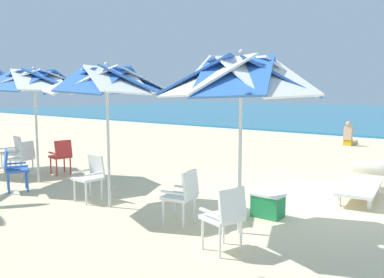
# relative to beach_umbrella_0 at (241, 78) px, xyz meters

# --- Properties ---
(ground_plane) EXTENTS (80.00, 80.00, 0.00)m
(ground_plane) POSITION_rel_beach_umbrella_0_xyz_m (0.44, 2.51, -2.24)
(ground_plane) COLOR beige
(beach_umbrella_0) EXTENTS (2.40, 2.40, 2.64)m
(beach_umbrella_0) POSITION_rel_beach_umbrella_0_xyz_m (0.00, 0.00, 0.00)
(beach_umbrella_0) COLOR silver
(beach_umbrella_0) RESTS_ON ground
(plastic_chair_0) EXTENTS (0.53, 0.51, 0.87)m
(plastic_chair_0) POSITION_rel_beach_umbrella_0_xyz_m (-0.86, -0.24, -1.75)
(plastic_chair_0) COLOR white
(plastic_chair_0) RESTS_ON ground
(plastic_chair_1) EXTENTS (0.57, 0.54, 0.87)m
(plastic_chair_1) POSITION_rel_beach_umbrella_0_xyz_m (0.24, -0.73, -1.75)
(plastic_chair_1) COLOR white
(plastic_chair_1) RESTS_ON ground
(beach_umbrella_1) EXTENTS (2.19, 2.19, 2.56)m
(beach_umbrella_1) POSITION_rel_beach_umbrella_0_xyz_m (-2.52, -0.29, -0.03)
(beach_umbrella_1) COLOR silver
(beach_umbrella_1) RESTS_ON ground
(plastic_chair_2) EXTENTS (0.45, 0.48, 0.87)m
(plastic_chair_2) POSITION_rel_beach_umbrella_0_xyz_m (-3.13, -0.22, -1.75)
(plastic_chair_2) COLOR white
(plastic_chair_2) RESTS_ON ground
(beach_umbrella_2) EXTENTS (2.57, 2.57, 2.59)m
(beach_umbrella_2) POSITION_rel_beach_umbrella_0_xyz_m (-5.34, 0.04, 0.02)
(beach_umbrella_2) COLOR silver
(beach_umbrella_2) RESTS_ON ground
(plastic_chair_3) EXTENTS (0.54, 0.51, 0.87)m
(plastic_chair_3) POSITION_rel_beach_umbrella_0_xyz_m (-5.65, 0.86, -1.75)
(plastic_chair_3) COLOR red
(plastic_chair_3) RESTS_ON ground
(plastic_chair_4) EXTENTS (0.56, 0.54, 0.87)m
(plastic_chair_4) POSITION_rel_beach_umbrella_0_xyz_m (-6.13, 0.14, -1.75)
(plastic_chair_4) COLOR white
(plastic_chair_4) RESTS_ON ground
(plastic_chair_5) EXTENTS (0.58, 0.60, 0.87)m
(plastic_chair_5) POSITION_rel_beach_umbrella_0_xyz_m (-4.95, -0.75, -1.75)
(plastic_chair_5) COLOR blue
(plastic_chair_5) RESTS_ON ground
(plastic_chair_6) EXTENTS (0.50, 0.52, 0.87)m
(plastic_chair_6) POSITION_rel_beach_umbrella_0_xyz_m (-7.21, 0.47, -1.75)
(plastic_chair_6) COLOR white
(plastic_chair_6) RESTS_ON ground
(sun_lounger_1) EXTENTS (0.92, 2.21, 0.62)m
(sun_lounger_1) POSITION_rel_beach_umbrella_0_xyz_m (0.81, 3.19, -1.96)
(sun_lounger_1) COLOR white
(sun_lounger_1) RESTS_ON ground
(cooler_box) EXTENTS (0.50, 0.34, 0.40)m
(cooler_box) POSITION_rel_beach_umbrella_0_xyz_m (-0.03, 0.94, -2.04)
(cooler_box) COLOR #238C4C
(cooler_box) RESTS_ON ground
(beachgoer_seated) EXTENTS (0.30, 0.93, 0.92)m
(beachgoer_seated) POSITION_rel_beach_umbrella_0_xyz_m (-1.82, 10.80, -1.95)
(beachgoer_seated) COLOR yellow
(beachgoer_seated) RESTS_ON ground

